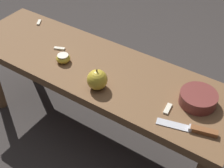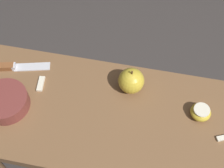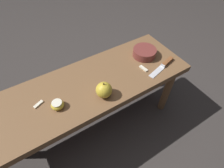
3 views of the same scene
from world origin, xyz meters
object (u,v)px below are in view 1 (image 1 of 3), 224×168
(apple_whole, at_px, (97,80))
(apple_cut, at_px, (63,58))
(wooden_bench, at_px, (95,76))
(bowl, at_px, (198,98))
(knife, at_px, (195,129))

(apple_whole, xyz_separation_m, apple_cut, (0.23, -0.06, -0.02))
(apple_cut, bearing_deg, apple_whole, 166.05)
(wooden_bench, relative_size, apple_cut, 20.33)
(apple_whole, height_order, apple_cut, apple_whole)
(wooden_bench, xyz_separation_m, bowl, (-0.48, -0.03, 0.09))
(knife, bearing_deg, bowl, -84.97)
(knife, bearing_deg, apple_cut, -18.84)
(apple_whole, height_order, bowl, apple_whole)
(wooden_bench, height_order, bowl, bowl)
(apple_whole, bearing_deg, apple_cut, -13.95)
(apple_whole, relative_size, bowl, 0.66)
(apple_whole, distance_m, bowl, 0.41)
(knife, relative_size, apple_cut, 3.39)
(wooden_bench, distance_m, apple_whole, 0.18)
(apple_whole, bearing_deg, wooden_bench, -48.99)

